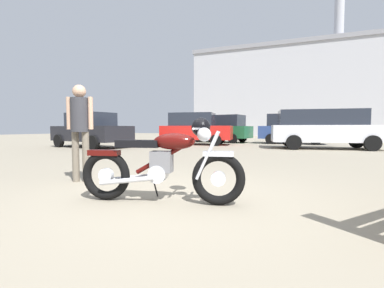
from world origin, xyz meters
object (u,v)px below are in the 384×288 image
white_estate_far (195,128)px  dark_sedan_left (292,128)px  bystander (80,123)px  pale_sedan_back (222,128)px  blue_hatchback_right (324,128)px  vintage_motorcycle (165,163)px  red_hatchback_near (91,130)px

white_estate_far → dark_sedan_left: (4.86, 3.26, 0.00)m
white_estate_far → bystander: bearing=-87.8°
pale_sedan_back → dark_sedan_left: (4.34, 0.12, 0.00)m
bystander → blue_hatchback_right: 10.81m
blue_hatchback_right → dark_sedan_left: 4.03m
vintage_motorcycle → pale_sedan_back: (-3.95, 14.11, 0.43)m
white_estate_far → pale_sedan_back: same height
blue_hatchback_right → bystander: bearing=-123.2°
dark_sedan_left → bystander: bearing=-101.3°
bystander → dark_sedan_left: bearing=148.5°
bystander → blue_hatchback_right: size_ratio=0.33×
vintage_motorcycle → white_estate_far: size_ratio=0.49×
dark_sedan_left → red_hatchback_near: bearing=-141.2°
blue_hatchback_right → red_hatchback_near: size_ratio=1.12×
bystander → dark_sedan_left: (2.36, 13.71, -0.10)m
red_hatchback_near → dark_sedan_left: size_ratio=1.12×
bystander → vintage_motorcycle: bearing=53.8°
white_estate_far → red_hatchback_near: white_estate_far is taller
red_hatchback_near → dark_sedan_left: (8.60, 7.31, 0.08)m
bystander → pale_sedan_back: pale_sedan_back is taller
vintage_motorcycle → pale_sedan_back: bearing=90.4°
bystander → white_estate_far: 10.75m
vintage_motorcycle → white_estate_far: white_estate_far is taller
blue_hatchback_right → dark_sedan_left: size_ratio=1.26×
bystander → white_estate_far: size_ratio=0.40×
vintage_motorcycle → pale_sedan_back: 14.65m
vintage_motorcycle → bystander: 2.11m
white_estate_far → dark_sedan_left: size_ratio=1.05×
pale_sedan_back → dark_sedan_left: size_ratio=1.03×
white_estate_far → dark_sedan_left: same height
pale_sedan_back → red_hatchback_near: (-4.26, -7.19, -0.08)m
vintage_motorcycle → bystander: size_ratio=1.23×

